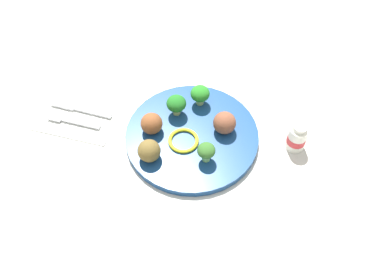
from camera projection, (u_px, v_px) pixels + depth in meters
ground_plane at (192, 138)px, 0.87m from camera, size 4.00×4.00×0.00m
plate at (192, 136)px, 0.86m from camera, size 0.28×0.28×0.02m
broccoli_floret_back_right at (176, 104)px, 0.86m from camera, size 0.04×0.04×0.05m
broccoli_floret_far_rim at (200, 94)px, 0.88m from camera, size 0.04×0.04×0.05m
broccoli_floret_mid_right at (206, 151)px, 0.79m from camera, size 0.04×0.04×0.05m
meatball_back_right at (225, 123)px, 0.84m from camera, size 0.05×0.05×0.05m
meatball_mid_right at (152, 124)px, 0.84m from camera, size 0.05×0.05×0.05m
meatball_center at (149, 151)px, 0.80m from camera, size 0.05×0.05×0.05m
pepper_ring_center at (183, 140)px, 0.84m from camera, size 0.08×0.08×0.01m
napkin at (78, 117)px, 0.90m from camera, size 0.18×0.13×0.01m
fork at (71, 120)px, 0.89m from camera, size 0.12×0.02×0.01m
knife at (78, 108)px, 0.91m from camera, size 0.15×0.02×0.01m
yogurt_bottle at (297, 138)px, 0.83m from camera, size 0.04×0.04×0.07m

